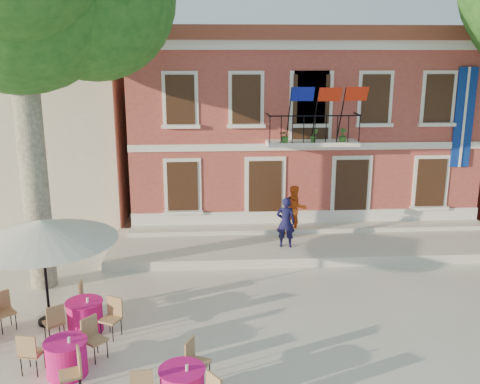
% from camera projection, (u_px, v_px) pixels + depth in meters
% --- Properties ---
extents(ground, '(90.00, 90.00, 0.00)m').
position_uv_depth(ground, '(273.00, 308.00, 14.17)').
color(ground, beige).
rests_on(ground, ground).
extents(main_building, '(13.50, 9.59, 7.50)m').
position_uv_depth(main_building, '(293.00, 120.00, 23.01)').
color(main_building, '#A74E3C').
rests_on(main_building, ground).
extents(neighbor_west, '(9.40, 9.40, 6.40)m').
position_uv_depth(neighbor_west, '(29.00, 132.00, 23.43)').
color(neighbor_west, beige).
rests_on(neighbor_west, ground).
extents(terrace, '(14.00, 3.40, 0.30)m').
position_uv_depth(terrace, '(315.00, 244.00, 18.51)').
color(terrace, silver).
rests_on(terrace, ground).
extents(patio_umbrella, '(3.61, 3.61, 2.69)m').
position_uv_depth(patio_umbrella, '(41.00, 231.00, 12.80)').
color(patio_umbrella, black).
rests_on(patio_umbrella, ground).
extents(pedestrian_navy, '(0.67, 0.49, 1.70)m').
position_uv_depth(pedestrian_navy, '(286.00, 222.00, 17.64)').
color(pedestrian_navy, '#111038').
rests_on(pedestrian_navy, terrace).
extents(pedestrian_orange, '(0.95, 0.80, 1.76)m').
position_uv_depth(pedestrian_orange, '(295.00, 210.00, 18.94)').
color(pedestrian_orange, orange).
rests_on(pedestrian_orange, terrace).
extents(cafe_table_0, '(1.76, 1.84, 0.95)m').
position_uv_depth(cafe_table_0, '(66.00, 356.00, 11.11)').
color(cafe_table_0, '#CC1381').
rests_on(cafe_table_0, ground).
extents(cafe_table_3, '(1.87, 1.68, 0.95)m').
position_uv_depth(cafe_table_3, '(85.00, 314.00, 12.90)').
color(cafe_table_3, '#CC1381').
rests_on(cafe_table_3, ground).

